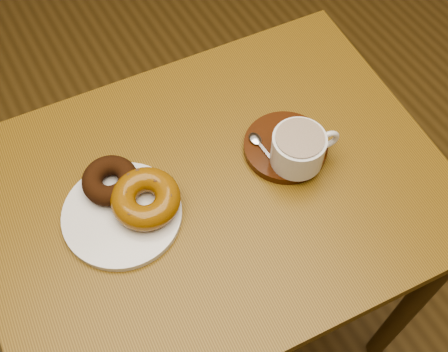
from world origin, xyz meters
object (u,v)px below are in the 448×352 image
coffee_cup (299,148)px  saucer (285,147)px  cafe_table (215,219)px  donut_plate (122,214)px

coffee_cup → saucer: bearing=101.0°
cafe_table → saucer: (0.15, 0.00, 0.13)m
donut_plate → coffee_cup: size_ratio=1.64×
donut_plate → saucer: (0.32, -0.02, 0.00)m
donut_plate → cafe_table: bearing=-9.3°
saucer → coffee_cup: size_ratio=1.23×
donut_plate → saucer: 0.32m
donut_plate → saucer: saucer is taller
donut_plate → saucer: size_ratio=1.33×
saucer → donut_plate: bearing=176.0°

